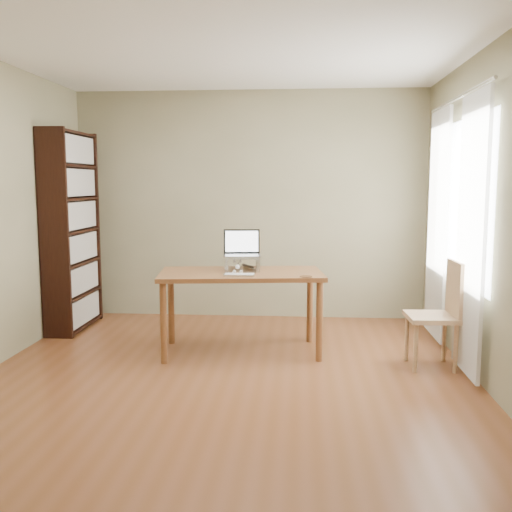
{
  "coord_description": "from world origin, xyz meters",
  "views": [
    {
      "loc": [
        0.59,
        -4.31,
        1.56
      ],
      "look_at": [
        0.19,
        0.78,
        0.9
      ],
      "focal_mm": 40.0,
      "sensor_mm": 36.0,
      "label": 1
    }
  ],
  "objects_px": {
    "laptop": "(243,249)",
    "bookshelf": "(72,231)",
    "chair": "(440,311)",
    "desk": "(241,282)",
    "cat": "(239,264)",
    "keyboard": "(239,275)"
  },
  "relations": [
    {
      "from": "laptop",
      "to": "cat",
      "type": "relative_size",
      "value": 0.78
    },
    {
      "from": "bookshelf",
      "to": "laptop",
      "type": "relative_size",
      "value": 5.75
    },
    {
      "from": "keyboard",
      "to": "laptop",
      "type": "bearing_deg",
      "value": 91.39
    },
    {
      "from": "bookshelf",
      "to": "laptop",
      "type": "xyz_separation_m",
      "value": [
        1.89,
        -0.61,
        -0.11
      ]
    },
    {
      "from": "chair",
      "to": "keyboard",
      "type": "bearing_deg",
      "value": 174.8
    },
    {
      "from": "laptop",
      "to": "chair",
      "type": "bearing_deg",
      "value": -21.36
    },
    {
      "from": "bookshelf",
      "to": "chair",
      "type": "height_order",
      "value": "bookshelf"
    },
    {
      "from": "bookshelf",
      "to": "cat",
      "type": "xyz_separation_m",
      "value": [
        1.85,
        -0.64,
        -0.24
      ]
    },
    {
      "from": "keyboard",
      "to": "chair",
      "type": "xyz_separation_m",
      "value": [
        1.71,
        -0.09,
        -0.27
      ]
    },
    {
      "from": "keyboard",
      "to": "cat",
      "type": "distance_m",
      "value": 0.34
    },
    {
      "from": "desk",
      "to": "laptop",
      "type": "height_order",
      "value": "laptop"
    },
    {
      "from": "cat",
      "to": "chair",
      "type": "bearing_deg",
      "value": -17.89
    },
    {
      "from": "desk",
      "to": "cat",
      "type": "distance_m",
      "value": 0.19
    },
    {
      "from": "chair",
      "to": "desk",
      "type": "bearing_deg",
      "value": 167.58
    },
    {
      "from": "bookshelf",
      "to": "desk",
      "type": "height_order",
      "value": "bookshelf"
    },
    {
      "from": "chair",
      "to": "laptop",
      "type": "bearing_deg",
      "value": 163.12
    },
    {
      "from": "keyboard",
      "to": "chair",
      "type": "bearing_deg",
      "value": -2.49
    },
    {
      "from": "bookshelf",
      "to": "chair",
      "type": "bearing_deg",
      "value": -16.28
    },
    {
      "from": "bookshelf",
      "to": "chair",
      "type": "distance_m",
      "value": 3.8
    },
    {
      "from": "laptop",
      "to": "bookshelf",
      "type": "bearing_deg",
      "value": 155.35
    },
    {
      "from": "laptop",
      "to": "chair",
      "type": "relative_size",
      "value": 0.4
    },
    {
      "from": "bookshelf",
      "to": "desk",
      "type": "xyz_separation_m",
      "value": [
        1.89,
        -0.75,
        -0.39
      ]
    }
  ]
}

